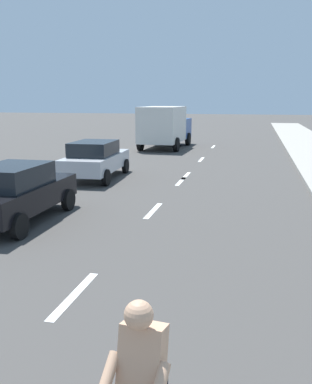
# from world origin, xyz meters

# --- Properties ---
(ground_plane) EXTENTS (160.00, 160.00, 0.00)m
(ground_plane) POSITION_xyz_m (0.00, 20.00, 0.00)
(ground_plane) COLOR #423F3D
(lane_stripe_2) EXTENTS (0.16, 1.80, 0.01)m
(lane_stripe_2) POSITION_xyz_m (0.00, 8.51, 0.00)
(lane_stripe_2) COLOR white
(lane_stripe_2) RESTS_ON ground
(lane_stripe_3) EXTENTS (0.16, 1.80, 0.01)m
(lane_stripe_3) POSITION_xyz_m (0.00, 14.11, 0.00)
(lane_stripe_3) COLOR white
(lane_stripe_3) RESTS_ON ground
(lane_stripe_4) EXTENTS (0.16, 1.80, 0.01)m
(lane_stripe_4) POSITION_xyz_m (0.00, 18.79, 0.00)
(lane_stripe_4) COLOR white
(lane_stripe_4) RESTS_ON ground
(lane_stripe_5) EXTENTS (0.16, 1.80, 0.01)m
(lane_stripe_5) POSITION_xyz_m (0.00, 20.05, 0.00)
(lane_stripe_5) COLOR white
(lane_stripe_5) RESTS_ON ground
(lane_stripe_6) EXTENTS (0.16, 1.80, 0.01)m
(lane_stripe_6) POSITION_xyz_m (0.00, 25.23, 0.00)
(lane_stripe_6) COLOR white
(lane_stripe_6) RESTS_ON ground
(lane_stripe_7) EXTENTS (0.16, 1.80, 0.01)m
(lane_stripe_7) POSITION_xyz_m (0.00, 31.82, 0.00)
(lane_stripe_7) COLOR white
(lane_stripe_7) RESTS_ON ground
(parked_car_black) EXTENTS (1.89, 4.01, 1.57)m
(parked_car_black) POSITION_xyz_m (-3.32, 12.17, 0.84)
(parked_car_black) COLOR black
(parked_car_black) RESTS_ON ground
(parked_car_silver) EXTENTS (2.12, 4.31, 1.57)m
(parked_car_silver) POSITION_xyz_m (-3.59, 18.59, 0.84)
(parked_car_silver) COLOR #B7BABF
(parked_car_silver) RESTS_ON ground
(delivery_truck) EXTENTS (2.83, 6.31, 2.80)m
(delivery_truck) POSITION_xyz_m (-3.16, 30.27, 1.50)
(delivery_truck) COLOR #23478C
(delivery_truck) RESTS_ON ground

